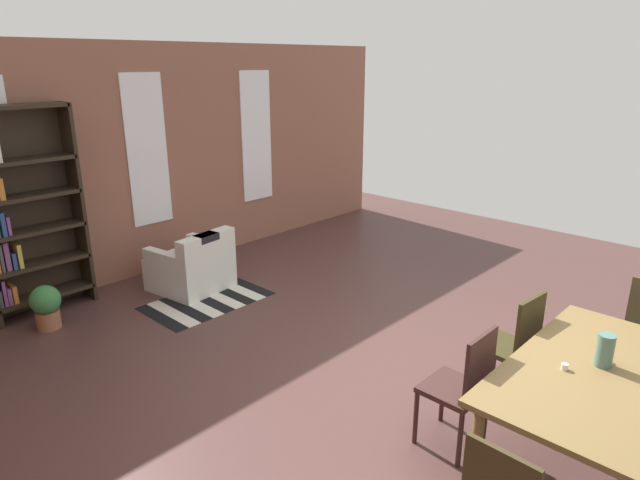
# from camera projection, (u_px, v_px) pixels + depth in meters

# --- Properties ---
(ground_plane) EXTENTS (10.82, 10.82, 0.00)m
(ground_plane) POSITION_uv_depth(u_px,v_px,m) (420.00, 390.00, 4.69)
(ground_plane) COLOR #4E312E
(back_wall_brick) EXTENTS (8.70, 0.12, 2.91)m
(back_wall_brick) POSITION_uv_depth(u_px,v_px,m) (145.00, 162.00, 6.98)
(back_wall_brick) COLOR #925B49
(back_wall_brick) RESTS_ON ground
(window_pane_1) EXTENTS (0.55, 0.02, 1.89)m
(window_pane_1) POSITION_uv_depth(u_px,v_px,m) (147.00, 151.00, 6.89)
(window_pane_1) COLOR white
(window_pane_2) EXTENTS (0.55, 0.02, 1.89)m
(window_pane_2) POSITION_uv_depth(u_px,v_px,m) (256.00, 137.00, 8.14)
(window_pane_2) COLOR white
(dining_table) EXTENTS (1.83, 1.01, 0.75)m
(dining_table) POSITION_uv_depth(u_px,v_px,m) (596.00, 381.00, 3.61)
(dining_table) COLOR brown
(dining_table) RESTS_ON ground
(vase_on_table) EXTENTS (0.11, 0.11, 0.23)m
(vase_on_table) POSITION_uv_depth(u_px,v_px,m) (605.00, 350.00, 3.61)
(vase_on_table) COLOR #4C7266
(vase_on_table) RESTS_ON dining_table
(tealight_candle_0) EXTENTS (0.04, 0.04, 0.04)m
(tealight_candle_0) POSITION_uv_depth(u_px,v_px,m) (605.00, 359.00, 3.69)
(tealight_candle_0) COLOR silver
(tealight_candle_0) RESTS_ON dining_table
(tealight_candle_1) EXTENTS (0.04, 0.04, 0.04)m
(tealight_candle_1) POSITION_uv_depth(u_px,v_px,m) (565.00, 367.00, 3.59)
(tealight_candle_1) COLOR silver
(tealight_candle_1) RESTS_ON dining_table
(dining_chair_far_right) EXTENTS (0.44, 0.44, 0.95)m
(dining_chair_far_right) POSITION_uv_depth(u_px,v_px,m) (514.00, 343.00, 4.42)
(dining_chair_far_right) COLOR #312B14
(dining_chair_far_right) RESTS_ON ground
(dining_chair_far_left) EXTENTS (0.40, 0.40, 0.95)m
(dining_chair_far_left) POSITION_uv_depth(u_px,v_px,m) (463.00, 385.00, 3.85)
(dining_chair_far_left) COLOR #38201E
(dining_chair_far_left) RESTS_ON ground
(bookshelf_tall) EXTENTS (1.05, 0.31, 2.26)m
(bookshelf_tall) POSITION_uv_depth(u_px,v_px,m) (21.00, 213.00, 5.79)
(bookshelf_tall) COLOR #2D2319
(bookshelf_tall) RESTS_ON ground
(armchair_white) EXTENTS (0.90, 0.90, 0.75)m
(armchair_white) POSITION_uv_depth(u_px,v_px,m) (192.00, 267.00, 6.69)
(armchair_white) COLOR silver
(armchair_white) RESTS_ON ground
(potted_plant_by_shelf) EXTENTS (0.31, 0.31, 0.47)m
(potted_plant_by_shelf) POSITION_uv_depth(u_px,v_px,m) (46.00, 305.00, 5.70)
(potted_plant_by_shelf) COLOR #9E6042
(potted_plant_by_shelf) RESTS_ON ground
(striped_rug) EXTENTS (1.39, 0.86, 0.01)m
(striped_rug) POSITION_uv_depth(u_px,v_px,m) (207.00, 300.00, 6.42)
(striped_rug) COLOR black
(striped_rug) RESTS_ON ground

